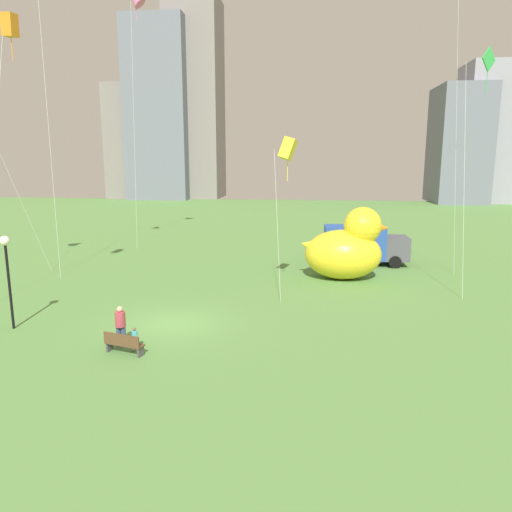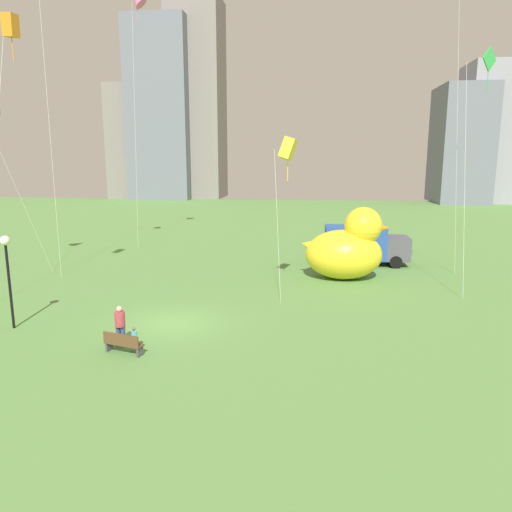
{
  "view_description": "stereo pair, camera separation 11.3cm",
  "coord_description": "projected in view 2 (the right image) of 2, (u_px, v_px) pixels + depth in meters",
  "views": [
    {
      "loc": [
        6.36,
        -21.62,
        7.82
      ],
      "look_at": [
        3.64,
        3.06,
        2.78
      ],
      "focal_mm": 34.1,
      "sensor_mm": 36.0,
      "label": 1
    },
    {
      "loc": [
        6.47,
        -21.6,
        7.82
      ],
      "look_at": [
        3.64,
        3.06,
        2.78
      ],
      "focal_mm": 34.1,
      "sensor_mm": 36.0,
      "label": 2
    }
  ],
  "objects": [
    {
      "name": "ground_plane",
      "position": [
        173.0,
        323.0,
        23.31
      ],
      "size": [
        140.0,
        140.0,
        0.0
      ],
      "primitive_type": "plane",
      "color": "#578842"
    },
    {
      "name": "person_adult",
      "position": [
        120.0,
        324.0,
        20.42
      ],
      "size": [
        0.43,
        0.43,
        1.74
      ],
      "color": "#38476B",
      "rests_on": "ground"
    },
    {
      "name": "giant_inflatable_duck",
      "position": [
        347.0,
        249.0,
        31.54
      ],
      "size": [
        5.71,
        3.66,
        4.73
      ],
      "color": "yellow",
      "rests_on": "ground"
    },
    {
      "name": "box_truck",
      "position": [
        364.0,
        245.0,
        35.89
      ],
      "size": [
        6.1,
        2.48,
        2.85
      ],
      "color": "#264CA5",
      "rests_on": "ground"
    },
    {
      "name": "kite_green",
      "position": [
        487.0,
        72.0,
        25.75
      ],
      "size": [
        1.48,
        1.58,
        13.56
      ],
      "color": "silver",
      "rests_on": "ground"
    },
    {
      "name": "kite_yellow",
      "position": [
        288.0,
        149.0,
        25.75
      ],
      "size": [
        1.28,
        1.21,
        8.94
      ],
      "color": "silver",
      "rests_on": "ground"
    },
    {
      "name": "person_child",
      "position": [
        134.0,
        338.0,
        20.0
      ],
      "size": [
        0.24,
        0.24,
        0.98
      ],
      "color": "silver",
      "rests_on": "ground"
    },
    {
      "name": "kite_orange",
      "position": [
        10.0,
        28.0,
        24.34
      ],
      "size": [
        2.25,
        3.51,
        14.9
      ],
      "color": "silver",
      "rests_on": "ground"
    },
    {
      "name": "park_bench",
      "position": [
        123.0,
        343.0,
        19.59
      ],
      "size": [
        1.74,
        0.89,
        0.9
      ],
      "color": "brown",
      "rests_on": "ground"
    },
    {
      "name": "city_skyline",
      "position": [
        281.0,
        121.0,
        89.73
      ],
      "size": [
        75.84,
        16.94,
        36.98
      ],
      "color": "gray",
      "rests_on": "ground"
    },
    {
      "name": "lamppost",
      "position": [
        7.0,
        259.0,
        22.04
      ],
      "size": [
        0.45,
        0.45,
        4.38
      ],
      "color": "black",
      "rests_on": "ground"
    }
  ]
}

